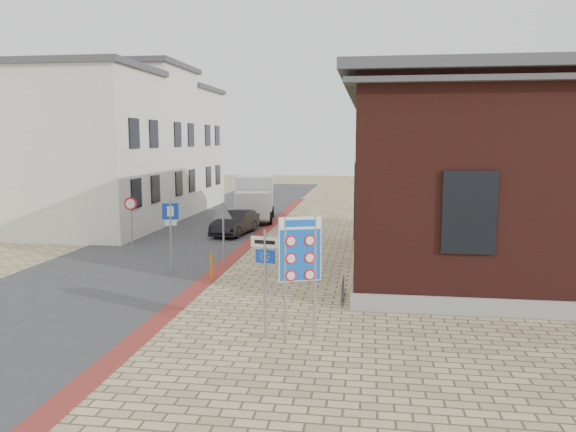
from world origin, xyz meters
The scene contains 16 objects.
ground centered at (0.00, 0.00, 0.00)m, with size 120.00×120.00×0.00m, color tan.
road_strip centered at (-5.50, 15.00, 0.01)m, with size 7.00×60.00×0.02m, color #38383A.
curb_strip centered at (-2.00, 10.00, 0.01)m, with size 0.60×40.00×0.02m, color maroon.
brick_building centered at (8.99, 7.00, 3.49)m, with size 13.00×13.00×6.80m.
townhouse_near centered at (-10.99, 12.00, 4.17)m, with size 7.40×6.40×8.30m.
townhouse_mid centered at (-10.99, 18.00, 4.57)m, with size 7.40×6.40×9.10m.
townhouse_far centered at (-10.99, 24.00, 4.17)m, with size 7.40×6.40×8.30m.
bike_rack centered at (2.65, 2.20, 0.26)m, with size 0.08×1.80×0.60m.
sedan centered at (-3.20, 12.79, 0.61)m, with size 1.29×3.69×1.22m, color black.
box_truck centered at (-3.22, 17.75, 1.33)m, with size 2.63×5.16×2.58m.
border_sign centered at (1.82, -1.50, 2.13)m, with size 0.96×0.39×2.95m.
essen_sign centered at (1.00, -1.50, 1.75)m, with size 0.70×0.18×2.62m.
parking_sign centered at (-3.50, 4.50, 1.76)m, with size 0.55×0.23×2.58m.
yield_sign centered at (-2.00, 6.00, 1.78)m, with size 0.83×0.10×2.35m.
speed_sign centered at (-6.50, 7.96, 1.55)m, with size 0.55×0.08×2.32m.
bollard centered at (-1.80, 3.68, 0.47)m, with size 0.08×0.08×0.94m, color orange.
Camera 1 is at (3.39, -14.18, 4.70)m, focal length 35.00 mm.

